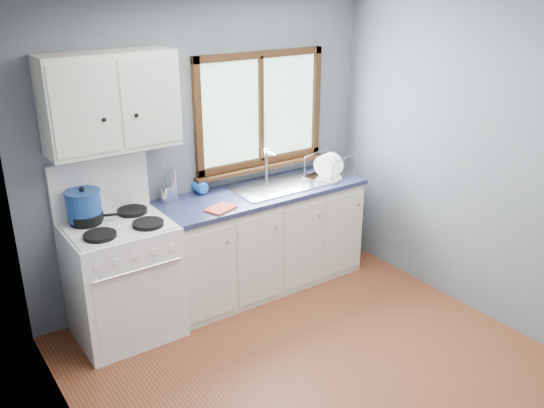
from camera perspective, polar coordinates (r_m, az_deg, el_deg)
floor at (r=4.19m, az=6.79°, el=-17.59°), size 3.20×3.60×0.02m
ceiling at (r=3.27m, az=8.81°, el=19.26°), size 3.20×3.60×0.02m
wall_back at (r=4.94m, az=-6.53°, el=5.21°), size 3.20×0.02×2.50m
wall_left at (r=2.82m, az=-17.75°, el=-8.80°), size 0.02×3.60×2.50m
wall_right at (r=4.72m, az=22.36°, el=2.93°), size 0.02×3.60×2.50m
gas_range at (r=4.59m, az=-14.60°, el=-6.94°), size 0.76×0.69×1.36m
base_cabinets at (r=5.16m, az=-0.97°, el=-3.94°), size 1.85×0.60×0.88m
countertop at (r=4.97m, az=-1.00°, el=1.17°), size 1.89×0.64×0.04m
sink at (r=5.08m, az=0.69°, el=1.14°), size 0.84×0.46×0.44m
window at (r=5.12m, az=-1.12°, el=8.52°), size 1.36×0.10×1.03m
upper_cabinets at (r=4.32m, az=-15.71°, el=9.70°), size 0.95×0.35×0.70m
skillet at (r=4.45m, az=-17.84°, el=-1.21°), size 0.39×0.31×0.05m
stockpot at (r=4.44m, az=-18.17°, el=-0.08°), size 0.32×0.32×0.25m
utensil_crock at (r=4.76m, az=-10.36°, el=1.05°), size 0.14×0.14×0.34m
thermos at (r=4.74m, az=-9.73°, el=1.85°), size 0.07×0.07×0.27m
soap_bottle at (r=4.83m, az=-6.79°, el=2.44°), size 0.11×0.11×0.28m
dish_towel at (r=4.55m, az=-5.12°, el=-0.47°), size 0.26×0.22×0.02m
dish_rack at (r=5.32m, az=5.69°, el=3.34°), size 0.50×0.43×0.22m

